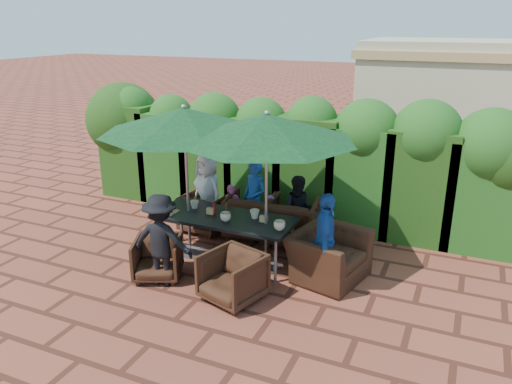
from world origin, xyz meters
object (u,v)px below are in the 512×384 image
at_px(chair_far_right, 292,219).
at_px(umbrella_right, 267,128).
at_px(chair_near_left, 157,256).
at_px(chair_near_right, 232,275).
at_px(umbrella_left, 184,121).
at_px(chair_far_mid, 252,213).
at_px(dining_table, 224,221).
at_px(chair_end_right, 329,248).
at_px(chair_far_left, 205,210).

bearing_deg(chair_far_right, umbrella_right, 81.29).
xyz_separation_m(chair_near_left, chair_near_right, (1.30, -0.12, 0.04)).
distance_m(umbrella_left, chair_near_left, 2.07).
bearing_deg(umbrella_left, chair_near_left, -90.97).
relative_size(umbrella_right, chair_far_mid, 3.06).
distance_m(dining_table, chair_near_right, 1.25).
relative_size(umbrella_left, chair_near_right, 3.44).
bearing_deg(umbrella_left, umbrella_right, 0.46).
bearing_deg(chair_near_left, umbrella_left, 65.71).
distance_m(chair_far_mid, chair_end_right, 1.91).
xyz_separation_m(chair_far_left, chair_near_right, (1.53, -1.95, -0.01)).
relative_size(chair_far_left, chair_near_left, 1.12).
relative_size(umbrella_left, chair_near_left, 3.80).
xyz_separation_m(chair_far_right, chair_end_right, (0.92, -0.95, 0.05)).
height_order(dining_table, chair_far_mid, chair_far_mid).
bearing_deg(umbrella_right, chair_near_left, -146.44).
bearing_deg(chair_far_mid, chair_far_left, 2.10).
relative_size(umbrella_right, chair_far_right, 3.00).
xyz_separation_m(chair_far_right, chair_near_left, (-1.40, -1.96, -0.09)).
bearing_deg(chair_far_mid, umbrella_right, 118.18).
relative_size(umbrella_left, chair_far_mid, 3.05).
bearing_deg(umbrella_left, chair_far_left, 104.67).
xyz_separation_m(chair_far_mid, chair_near_left, (-0.65, -1.96, -0.08)).
height_order(chair_far_left, chair_near_right, chair_far_left).
bearing_deg(dining_table, chair_near_left, -125.51).
relative_size(chair_far_left, chair_far_mid, 0.90).
height_order(umbrella_left, chair_near_left, umbrella_left).
xyz_separation_m(umbrella_right, chair_end_right, (0.95, 0.12, -1.73)).
height_order(umbrella_right, chair_far_mid, umbrella_right).
relative_size(chair_far_mid, chair_near_left, 1.25).
distance_m(dining_table, chair_end_right, 1.68).
distance_m(umbrella_right, chair_near_right, 2.10).
bearing_deg(chair_near_left, chair_near_right, -28.67).
bearing_deg(umbrella_left, chair_near_right, -38.33).
height_order(umbrella_right, chair_near_left, umbrella_right).
bearing_deg(chair_near_left, dining_table, 31.17).
bearing_deg(dining_table, chair_far_left, 133.36).
bearing_deg(dining_table, chair_end_right, 3.90).
height_order(dining_table, umbrella_right, umbrella_right).
height_order(dining_table, umbrella_left, umbrella_left).
bearing_deg(dining_table, chair_far_mid, 89.67).
xyz_separation_m(dining_table, chair_end_right, (1.67, 0.11, -0.20)).
height_order(chair_near_left, chair_end_right, chair_end_right).
height_order(chair_far_right, chair_near_left, chair_far_right).
relative_size(chair_far_right, chair_near_right, 1.15).
bearing_deg(chair_far_left, chair_near_left, 100.38).
height_order(umbrella_right, chair_end_right, umbrella_right).
height_order(umbrella_left, chair_far_mid, umbrella_left).
xyz_separation_m(chair_far_mid, chair_far_right, (0.75, 0.01, 0.01)).
bearing_deg(chair_far_mid, umbrella_left, 53.28).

